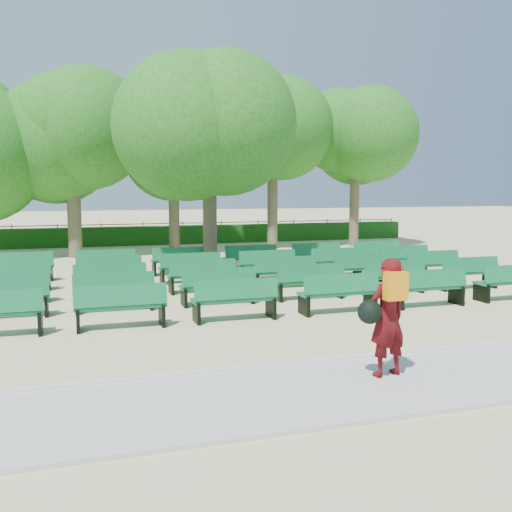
{
  "coord_description": "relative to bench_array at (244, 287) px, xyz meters",
  "views": [
    {
      "loc": [
        -4.21,
        -14.16,
        2.73
      ],
      "look_at": [
        -0.02,
        -1.0,
        1.1
      ],
      "focal_mm": 40.0,
      "sensor_mm": 36.0,
      "label": 1
    }
  ],
  "objects": [
    {
      "name": "curb",
      "position": [
        -0.12,
        -6.72,
        -0.04
      ],
      "size": [
        30.0,
        0.12,
        0.1
      ],
      "primitive_type": "cube",
      "color": "silver",
      "rests_on": "ground"
    },
    {
      "name": "hedge",
      "position": [
        -0.12,
        13.53,
        0.36
      ],
      "size": [
        26.0,
        0.7,
        0.9
      ],
      "primitive_type": "cube",
      "color": "#1B5816",
      "rests_on": "ground"
    },
    {
      "name": "tree_among",
      "position": [
        -0.24,
        3.02,
        3.96
      ],
      "size": [
        4.41,
        4.41,
        6.06
      ],
      "color": "brown",
      "rests_on": "ground"
    },
    {
      "name": "bench_array",
      "position": [
        0.0,
        0.0,
        0.0
      ],
      "size": [
        1.78,
        0.57,
        1.12
      ],
      "rotation": [
        0.0,
        0.0,
        -0.01
      ],
      "color": "#126A38",
      "rests_on": "ground"
    },
    {
      "name": "person",
      "position": [
        -0.16,
        -7.63,
        0.85
      ],
      "size": [
        0.83,
        0.53,
        1.7
      ],
      "rotation": [
        0.0,
        0.0,
        3.34
      ],
      "color": "#490A0D",
      "rests_on": "ground"
    },
    {
      "name": "ground",
      "position": [
        -0.12,
        -0.47,
        -0.09
      ],
      "size": [
        120.0,
        120.0,
        0.0
      ],
      "primitive_type": "plane",
      "color": "#CEC388"
    },
    {
      "name": "tree_line",
      "position": [
        -0.12,
        9.53,
        -0.09
      ],
      "size": [
        21.8,
        6.8,
        7.04
      ],
      "primitive_type": null,
      "color": "#27711E",
      "rests_on": "ground"
    },
    {
      "name": "fence",
      "position": [
        -0.12,
        13.93,
        -0.09
      ],
      "size": [
        26.0,
        0.1,
        1.02
      ],
      "primitive_type": null,
      "color": "black",
      "rests_on": "ground"
    },
    {
      "name": "paving",
      "position": [
        -0.12,
        -7.87,
        -0.06
      ],
      "size": [
        30.0,
        2.2,
        0.06
      ],
      "primitive_type": "cube",
      "color": "#B7B7B2",
      "rests_on": "ground"
    }
  ]
}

